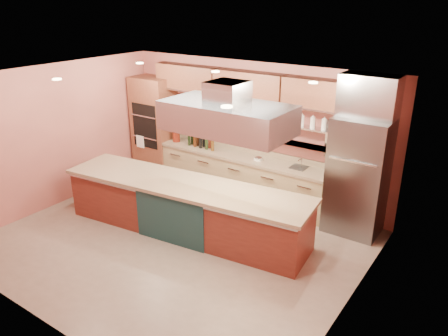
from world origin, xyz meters
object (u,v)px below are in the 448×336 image
Objects in this scene: island at (185,207)px; copper_kettle at (203,106)px; refrigerator at (357,177)px; flower_vase at (176,135)px; green_canister at (227,109)px; kitchen_scale at (258,158)px.

copper_kettle is (-1.06, 1.96, 1.31)m from island.
refrigerator reaches higher than copper_kettle.
copper_kettle is (0.60, 0.22, 0.70)m from flower_vase.
flower_vase is at bearing -169.86° from green_canister.
refrigerator is 14.54× the size of kitchen_scale.
green_canister is at bearing 0.00° from copper_kettle.
refrigerator is 11.13× the size of green_canister.
green_canister is at bearing 151.68° from kitchen_scale.
green_canister is (-2.90, 0.23, 0.76)m from refrigerator.
refrigerator is at bearing 28.48° from island.
refrigerator is at bearing -14.90° from kitchen_scale.
copper_kettle is 0.63m from green_canister.
refrigerator is 4.13m from flower_vase.
refrigerator reaches higher than kitchen_scale.
island is at bearing -61.63° from copper_kettle.
refrigerator is 3.00m from green_canister.
flower_vase is 1.82× the size of copper_kettle.
refrigerator is 0.47× the size of island.
island is at bearing -46.29° from flower_vase.
island is 2.58m from copper_kettle.
refrigerator is 3.61m from copper_kettle.
green_canister is at bearing 95.87° from island.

